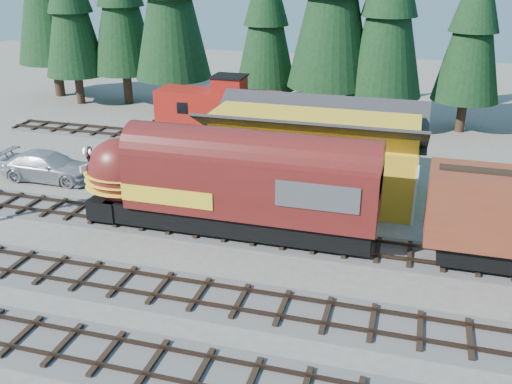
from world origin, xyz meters
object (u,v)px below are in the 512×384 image
(depot, at_px, (313,146))
(pickup_truck_b, at_px, (48,166))
(caboose, at_px, (219,112))
(locomotive, at_px, (219,188))
(pickup_truck_a, at_px, (175,173))

(depot, xyz_separation_m, pickup_truck_b, (-16.45, -2.54, -2.07))
(depot, bearing_deg, caboose, 138.62)
(locomotive, xyz_separation_m, pickup_truck_b, (-12.91, 3.96, -1.59))
(depot, height_order, pickup_truck_b, depot)
(pickup_truck_b, bearing_deg, pickup_truck_a, -83.97)
(locomotive, relative_size, pickup_truck_b, 2.52)
(caboose, distance_m, pickup_truck_b, 12.88)
(pickup_truck_b, bearing_deg, locomotive, -108.41)
(depot, relative_size, pickup_truck_b, 2.08)
(locomotive, height_order, pickup_truck_b, locomotive)
(pickup_truck_a, xyz_separation_m, pickup_truck_b, (-8.20, -1.06, -0.03))
(locomotive, bearing_deg, depot, 61.42)
(caboose, distance_m, pickup_truck_a, 9.10)
(locomotive, xyz_separation_m, pickup_truck_a, (-4.71, 5.03, -1.55))
(locomotive, xyz_separation_m, caboose, (-4.97, 14.00, -0.09))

